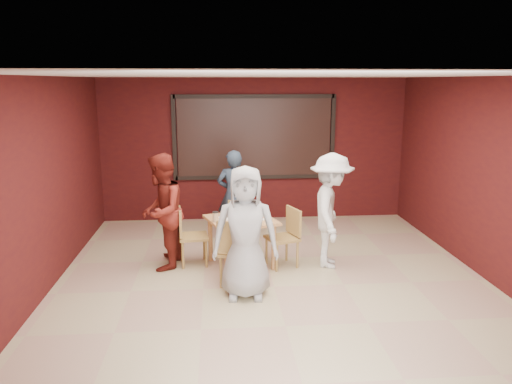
{
  "coord_description": "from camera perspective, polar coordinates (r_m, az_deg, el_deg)",
  "views": [
    {
      "loc": [
        -0.76,
        -6.29,
        2.74
      ],
      "look_at": [
        -0.18,
        0.86,
        1.13
      ],
      "focal_mm": 35.0,
      "sensor_mm": 36.0,
      "label": 1
    }
  ],
  "objects": [
    {
      "name": "diner_front",
      "position": [
        6.33,
        -1.22,
        -4.67
      ],
      "size": [
        0.87,
        0.6,
        1.71
      ],
      "primitive_type": "imported",
      "rotation": [
        0.0,
        0.0,
        -0.06
      ],
      "color": "#A6A6A6",
      "rests_on": "floor"
    },
    {
      "name": "chair_right",
      "position": [
        7.5,
        3.5,
        -4.77
      ],
      "size": [
        0.55,
        0.55,
        0.88
      ],
      "color": "#A17B3E",
      "rests_on": "floor"
    },
    {
      "name": "diner_left",
      "position": [
        7.45,
        -10.76,
        -2.23
      ],
      "size": [
        0.75,
        0.91,
        1.71
      ],
      "primitive_type": "imported",
      "rotation": [
        0.0,
        0.0,
        -1.7
      ],
      "color": "maroon",
      "rests_on": "floor"
    },
    {
      "name": "chair_front",
      "position": [
        6.74,
        -2.32,
        -6.49
      ],
      "size": [
        0.56,
        0.56,
        0.94
      ],
      "color": "#A17B3E",
      "rests_on": "floor"
    },
    {
      "name": "floor",
      "position": [
        6.9,
        2.09,
        -10.77
      ],
      "size": [
        7.0,
        7.0,
        0.0
      ],
      "primitive_type": "plane",
      "color": "tan",
      "rests_on": "ground"
    },
    {
      "name": "chair_left",
      "position": [
        7.59,
        -7.74,
        -4.66
      ],
      "size": [
        0.47,
        0.47,
        0.88
      ],
      "color": "#A17B3E",
      "rests_on": "floor"
    },
    {
      "name": "dining_table",
      "position": [
        7.46,
        -1.72,
        -3.72
      ],
      "size": [
        1.16,
        1.16,
        0.88
      ],
      "color": "tan",
      "rests_on": "floor"
    },
    {
      "name": "diner_back",
      "position": [
        8.68,
        -2.56,
        -0.36
      ],
      "size": [
        0.61,
        0.43,
        1.58
      ],
      "primitive_type": "imported",
      "rotation": [
        0.0,
        0.0,
        3.04
      ],
      "color": "#2B3A4D",
      "rests_on": "floor"
    },
    {
      "name": "window_blinds",
      "position": [
        9.83,
        -0.18,
        6.26
      ],
      "size": [
        3.0,
        0.02,
        1.5
      ],
      "primitive_type": "cube",
      "color": "black"
    },
    {
      "name": "diner_right",
      "position": [
        7.47,
        8.57,
        -2.13
      ],
      "size": [
        0.86,
        1.22,
        1.71
      ],
      "primitive_type": "imported",
      "rotation": [
        0.0,
        0.0,
        1.35
      ],
      "color": "silver",
      "rests_on": "floor"
    },
    {
      "name": "chair_back",
      "position": [
        8.34,
        -2.04,
        -3.4
      ],
      "size": [
        0.45,
        0.45,
        0.78
      ],
      "color": "#A17B3E",
      "rests_on": "floor"
    }
  ]
}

